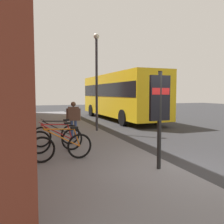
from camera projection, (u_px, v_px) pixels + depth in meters
ground at (126, 133)px, 11.95m from camera, size 60.00×60.00×0.00m
sidewalk_pavement at (64, 129)px, 12.90m from camera, size 24.00×3.50×0.12m
station_facade at (21, 48)px, 12.81m from camera, size 22.00×0.65×8.72m
bicycle_under_window at (62, 147)px, 6.68m from camera, size 0.48×1.77×0.97m
bicycle_mid_rack at (57, 140)px, 7.67m from camera, size 0.49×1.76×0.97m
bicycle_by_door at (56, 135)px, 8.57m from camera, size 0.48×1.76×0.97m
transit_info_sign at (160, 104)px, 5.86m from camera, size 0.12×0.55×2.40m
city_bus at (119, 94)px, 18.08m from camera, size 10.58×2.90×3.35m
pedestrian_by_facade at (74, 116)px, 9.90m from camera, size 0.30×0.58×1.53m
street_lamp at (97, 73)px, 11.88m from camera, size 0.28×0.28×4.78m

